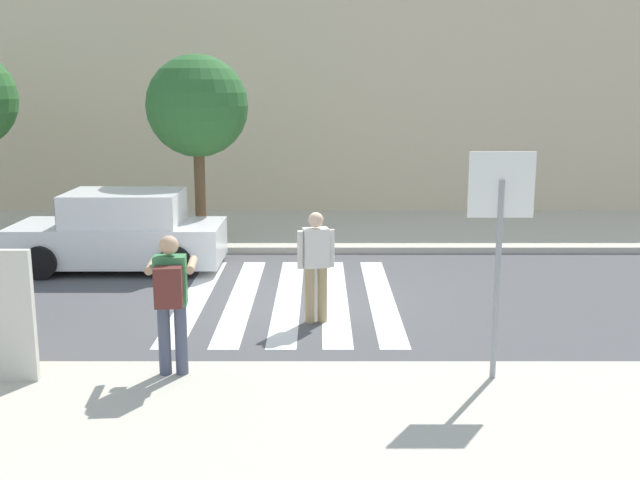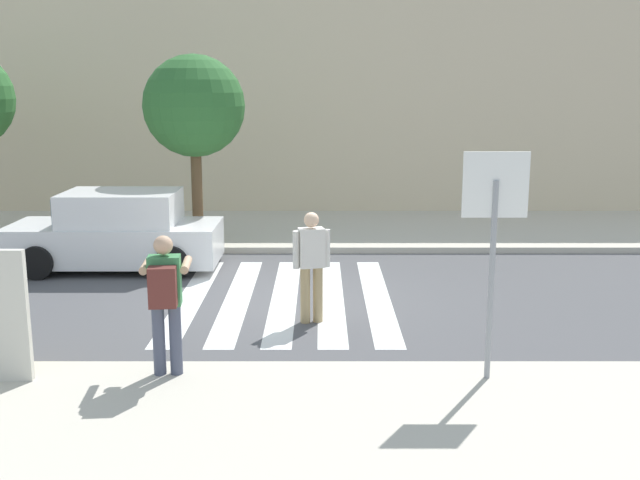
% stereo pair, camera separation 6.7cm
% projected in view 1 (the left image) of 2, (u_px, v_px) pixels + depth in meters
% --- Properties ---
extents(ground_plane, '(120.00, 120.00, 0.00)m').
position_uv_depth(ground_plane, '(285.00, 301.00, 12.71)').
color(ground_plane, '#4C4C4F').
extents(sidewalk_far, '(60.00, 4.80, 0.14)m').
position_uv_depth(sidewalk_far, '(295.00, 230.00, 18.57)').
color(sidewalk_far, beige).
rests_on(sidewalk_far, ground).
extents(building_facade_far, '(56.00, 4.00, 6.68)m').
position_uv_depth(building_facade_far, '(298.00, 94.00, 22.21)').
color(building_facade_far, beige).
rests_on(building_facade_far, ground).
extents(crosswalk_stripe_0, '(0.44, 5.20, 0.01)m').
position_uv_depth(crosswalk_stripe_0, '(193.00, 297.00, 12.90)').
color(crosswalk_stripe_0, silver).
rests_on(crosswalk_stripe_0, ground).
extents(crosswalk_stripe_1, '(0.44, 5.20, 0.01)m').
position_uv_depth(crosswalk_stripe_1, '(239.00, 297.00, 12.91)').
color(crosswalk_stripe_1, silver).
rests_on(crosswalk_stripe_1, ground).
extents(crosswalk_stripe_2, '(0.44, 5.20, 0.01)m').
position_uv_depth(crosswalk_stripe_2, '(285.00, 297.00, 12.91)').
color(crosswalk_stripe_2, silver).
rests_on(crosswalk_stripe_2, ground).
extents(crosswalk_stripe_3, '(0.44, 5.20, 0.01)m').
position_uv_depth(crosswalk_stripe_3, '(331.00, 297.00, 12.91)').
color(crosswalk_stripe_3, silver).
rests_on(crosswalk_stripe_3, ground).
extents(crosswalk_stripe_4, '(0.44, 5.20, 0.01)m').
position_uv_depth(crosswalk_stripe_4, '(378.00, 297.00, 12.92)').
color(crosswalk_stripe_4, silver).
rests_on(crosswalk_stripe_4, ground).
extents(stop_sign, '(0.76, 0.08, 2.72)m').
position_uv_depth(stop_sign, '(497.00, 215.00, 8.65)').
color(stop_sign, gray).
rests_on(stop_sign, sidewalk_near).
extents(photographer_with_backpack, '(0.63, 0.88, 1.72)m').
position_uv_depth(photographer_with_backpack, '(167.00, 294.00, 8.90)').
color(photographer_with_backpack, '#474C60').
rests_on(photographer_with_backpack, sidewalk_near).
extents(pedestrian_crossing, '(0.57, 0.32, 1.72)m').
position_uv_depth(pedestrian_crossing, '(313.00, 261.00, 11.39)').
color(pedestrian_crossing, tan).
rests_on(pedestrian_crossing, ground).
extents(parked_car_white, '(4.10, 1.92, 1.55)m').
position_uv_depth(parked_car_white, '(117.00, 233.00, 14.80)').
color(parked_car_white, white).
rests_on(parked_car_white, ground).
extents(street_tree_center, '(2.21, 2.21, 4.12)m').
position_uv_depth(street_tree_center, '(194.00, 107.00, 16.19)').
color(street_tree_center, brown).
rests_on(street_tree_center, sidewalk_far).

